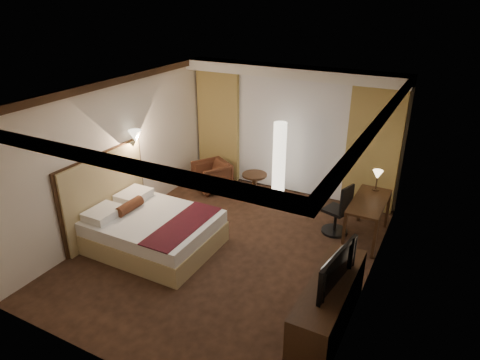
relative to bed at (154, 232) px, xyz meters
The scene contains 21 objects.
floor 1.31m from the bed, 22.52° to the left, with size 4.50×5.50×0.01m, color black.
ceiling 2.72m from the bed, 22.52° to the left, with size 4.50×5.50×0.01m, color white.
back_wall 3.61m from the bed, 69.99° to the left, with size 4.50×0.02×2.70m, color silver.
left_wall 1.58m from the bed, 155.43° to the left, with size 0.02×5.50×2.70m, color silver.
right_wall 3.62m from the bed, ahead, with size 0.02×5.50×2.70m, color silver.
crown_molding 2.67m from the bed, 22.52° to the left, with size 4.50×5.50×0.12m, color black, non-canonical shape.
soffit 3.95m from the bed, 68.46° to the left, with size 4.50×0.50×0.20m, color white.
curtain_sheer 3.50m from the bed, 69.52° to the left, with size 2.48×0.04×2.45m, color silver.
curtain_left_drape 3.28m from the bed, 99.53° to the left, with size 1.00×0.14×2.45m, color #A08949.
curtain_right_drape 4.34m from the bed, 47.10° to the left, with size 1.00×0.14×2.45m, color #A08949.
wall_sconce 1.79m from the bed, 139.10° to the left, with size 0.24×0.24×0.24m, color white, non-canonical shape.
bed is the anchor object (origin of this frame).
headboard 1.12m from the bed, behind, with size 0.12×1.88×1.50m, color tan, non-canonical shape.
armchair 2.42m from the bed, 97.25° to the left, with size 0.69×0.65×0.71m, color #482515.
side_table 2.54m from the bed, 73.79° to the left, with size 0.52×0.52×0.57m, color black, non-canonical shape.
floor_lamp 2.92m from the bed, 66.13° to the left, with size 0.36×0.36×1.69m, color white, non-canonical shape.
desk 3.69m from the bed, 31.94° to the left, with size 0.55×1.24×0.75m, color black, non-canonical shape.
desk_lamp 4.01m from the bed, 37.72° to the left, with size 0.18×0.18×0.34m, color #FFD899, non-canonical shape.
office_chair 3.22m from the bed, 36.26° to the left, with size 0.47×0.47×0.98m, color black, non-canonical shape.
dresser 3.21m from the bed, ahead, with size 0.50×1.83×0.71m, color black, non-canonical shape.
television 3.26m from the bed, ahead, with size 1.01×0.58×0.13m, color black.
Camera 1 is at (3.02, -5.34, 4.08)m, focal length 32.00 mm.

